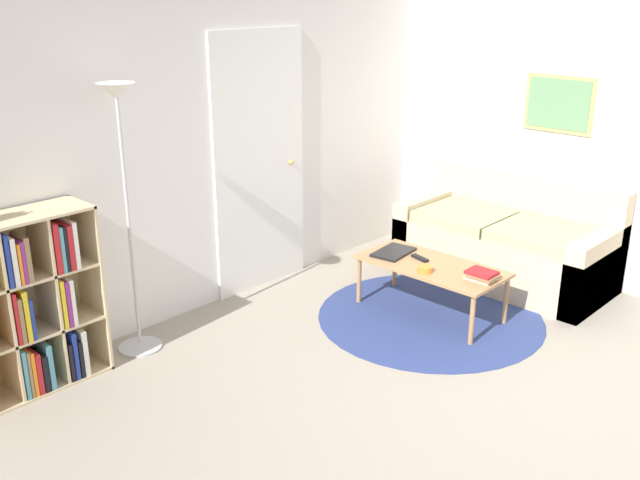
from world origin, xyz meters
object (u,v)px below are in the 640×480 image
(floor_lamp, at_px, (122,154))
(couch, at_px, (508,244))
(bookshelf, at_px, (19,307))
(laptop, at_px, (393,252))
(bowl, at_px, (425,269))
(coffee_table, at_px, (431,269))

(floor_lamp, distance_m, couch, 3.32)
(bookshelf, xyz_separation_m, laptop, (2.62, -0.81, -0.15))
(floor_lamp, xyz_separation_m, bowl, (1.70, -1.18, -0.96))
(floor_lamp, relative_size, bowl, 16.60)
(couch, relative_size, bowl, 15.89)
(floor_lamp, bearing_deg, couch, -22.37)
(bookshelf, distance_m, floor_lamp, 1.13)
(couch, xyz_separation_m, coffee_table, (-1.04, 0.06, 0.06))
(couch, bearing_deg, floor_lamp, 157.63)
(couch, distance_m, bowl, 1.20)
(coffee_table, distance_m, laptop, 0.36)
(bookshelf, height_order, floor_lamp, floor_lamp)
(bookshelf, bearing_deg, floor_lamp, -2.93)
(bookshelf, bearing_deg, bowl, -26.31)
(bowl, bearing_deg, coffee_table, 18.81)
(coffee_table, xyz_separation_m, laptop, (-0.01, 0.35, 0.05))
(laptop, distance_m, bowl, 0.43)
(laptop, bearing_deg, couch, -21.72)
(couch, bearing_deg, bowl, 179.51)
(floor_lamp, relative_size, coffee_table, 1.64)
(couch, height_order, laptop, couch)
(bookshelf, distance_m, bowl, 2.76)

